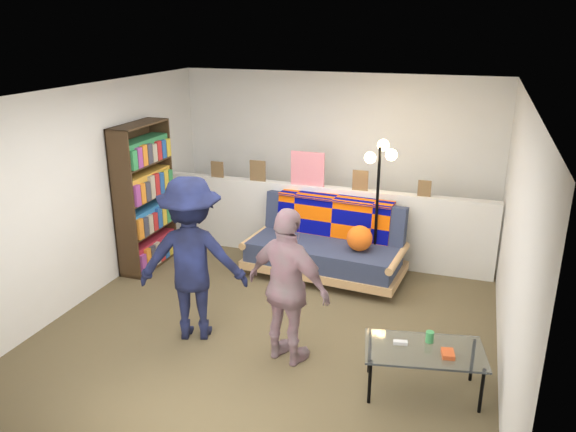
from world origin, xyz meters
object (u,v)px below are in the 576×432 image
object	(u,v)px
bookshelf	(145,201)
coffee_table	(425,352)
futon_sofa	(327,246)
person_left	(192,259)
floor_lamp	(379,183)
person_right	(288,287)

from	to	relation	value
bookshelf	coffee_table	world-z (taller)	bookshelf
futon_sofa	person_left	distance (m)	2.07
floor_lamp	person_right	size ratio (longest dim) A/B	1.15
futon_sofa	coffee_table	xyz separation A→B (m)	(1.40, -2.03, 0.00)
futon_sofa	coffee_table	world-z (taller)	futon_sofa
futon_sofa	person_right	distance (m)	1.98
person_left	bookshelf	bearing A→B (deg)	-62.04
futon_sofa	bookshelf	distance (m)	2.39
coffee_table	person_right	xyz separation A→B (m)	(-1.26, 0.09, 0.36)
floor_lamp	futon_sofa	bearing A→B (deg)	-167.13
futon_sofa	floor_lamp	bearing A→B (deg)	12.87
coffee_table	floor_lamp	world-z (taller)	floor_lamp
bookshelf	floor_lamp	world-z (taller)	bookshelf
futon_sofa	person_left	bearing A→B (deg)	-116.38
futon_sofa	coffee_table	bearing A→B (deg)	-55.47
floor_lamp	person_left	world-z (taller)	floor_lamp
bookshelf	futon_sofa	bearing A→B (deg)	10.78
bookshelf	coffee_table	distance (m)	4.06
bookshelf	floor_lamp	size ratio (longest dim) A/B	1.08
coffee_table	floor_lamp	size ratio (longest dim) A/B	0.63
person_right	coffee_table	bearing A→B (deg)	-165.71
coffee_table	person_left	distance (m)	2.35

